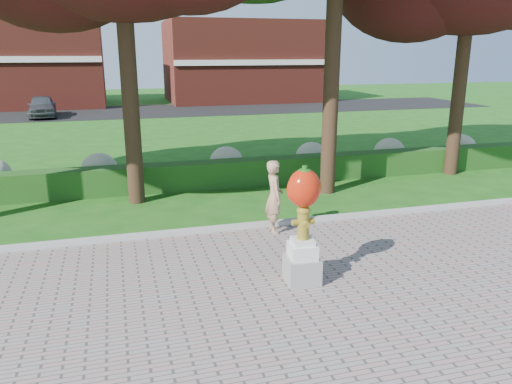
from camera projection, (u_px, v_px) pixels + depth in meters
ground at (270, 288)px, 8.85m from camera, size 100.00×100.00×0.00m
curb at (232, 228)px, 11.60m from camera, size 40.00×0.18×0.15m
lawn_hedge at (202, 175)px, 15.22m from camera, size 24.00×0.70×0.80m
hydrangea_row at (214, 162)px, 16.25m from camera, size 20.10×1.10×0.99m
street at (150, 111)px, 34.76m from camera, size 50.00×8.00×0.02m
building_left at (4, 59)px, 36.75m from camera, size 14.00×8.00×7.00m
building_right at (240, 61)px, 41.54m from camera, size 12.00×8.00×6.40m
hydrant_sculpture at (303, 222)px, 8.69m from camera, size 0.62×0.62×2.14m
woman at (274, 197)px, 11.25m from camera, size 0.44×0.64×1.67m
parked_car at (42, 106)px, 31.34m from camera, size 2.02×4.16×1.37m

